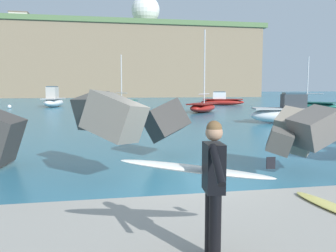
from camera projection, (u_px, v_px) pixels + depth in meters
ground_plane at (188, 182)px, 9.20m from camera, size 400.00×400.00×0.00m
walkway_path at (254, 243)px, 5.28m from camera, size 48.00×4.40×0.24m
breakwater_jetty at (208, 130)px, 10.82m from camera, size 31.81×6.89×2.38m
surfer_with_board at (209, 178)px, 4.48m from camera, size 2.12×1.24×1.78m
spare_surfboard at (334, 207)px, 6.39m from camera, size 0.60×2.03×0.19m
boat_near_left at (53, 101)px, 44.60m from camera, size 2.87×4.87×2.60m
boat_near_centre at (203, 107)px, 35.13m from camera, size 4.47×5.14×8.02m
boat_mid_left at (288, 113)px, 24.12m from camera, size 5.25×2.93×2.09m
boat_mid_centre at (123, 102)px, 48.04m from camera, size 4.02×4.65×6.80m
boat_mid_right at (311, 105)px, 39.11m from camera, size 5.03×5.92×5.80m
boat_far_left at (222, 101)px, 49.12m from camera, size 6.09×3.35×1.90m
mooring_buoy_inner at (9, 107)px, 41.58m from camera, size 0.44×0.44×0.44m
headland_bluff at (54, 63)px, 101.10m from camera, size 110.49×39.00×18.95m
radar_dome at (146, 11)px, 105.12m from camera, size 8.33×8.33×10.35m
station_building_east at (20, 22)px, 106.15m from camera, size 5.43×4.53×5.63m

